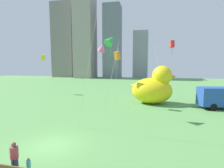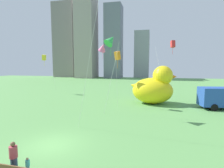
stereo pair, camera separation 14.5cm
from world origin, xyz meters
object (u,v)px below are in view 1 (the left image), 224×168
Objects in this scene: person_child at (29,165)px; giant_inflatable_duck at (154,88)px; person_adult at (14,156)px; kite_red at (172,44)px; kite_yellow at (43,58)px; kite_orange at (117,56)px; kite_green at (111,40)px; box_truck at (223,98)px; kite_pink at (102,48)px.

giant_inflatable_duck reaches higher than person_child.
person_child is at bearing -109.32° from giant_inflatable_duck.
person_adult is 26.89m from kite_red.
person_child is at bearing -112.21° from kite_red.
person_adult is at bearing -59.41° from kite_yellow.
kite_orange is (-4.99, -3.07, 4.59)m from giant_inflatable_duck.
kite_green is at bearing 80.87° from person_child.
kite_red is 11.01m from kite_orange.
kite_red is at bearing 56.47° from giant_inflatable_duck.
box_truck is 0.73× the size of kite_green.
person_child is 0.10× the size of kite_green.
kite_green reaches higher than kite_orange.
kite_red is at bearing -1.74° from kite_yellow.
kite_yellow is (-14.10, 6.07, -1.15)m from kite_pink.
person_child is 17.32m from kite_orange.
person_child is 23.63m from box_truck.
kite_pink reaches higher than person_adult.
kite_orange is 0.83× the size of kite_green.
kite_yellow is (-21.77, 5.07, 4.81)m from giant_inflatable_duck.
person_adult is at bearing -176.92° from person_child.
person_child is at bearing -57.95° from kite_yellow.
box_truck is at bearing -42.93° from kite_red.
kite_orange is (16.78, -8.15, -0.21)m from kite_yellow.
person_adult is 0.19× the size of kite_green.
giant_inflatable_duck is 0.87× the size of kite_yellow.
kite_pink is 1.20× the size of kite_orange.
kite_pink is at bearing 142.20° from kite_orange.
kite_green is at bearing -155.38° from box_truck.
kite_yellow is 18.66m from kite_orange.
kite_yellow is at bearing 122.05° from person_child.
box_truck is at bearing -8.47° from giant_inflatable_duck.
box_truck is 0.74× the size of kite_pink.
person_adult is 0.26× the size of box_truck.
person_child is 0.09× the size of kite_red.
giant_inflatable_duck is at bearing 171.53° from box_truck.
kite_yellow reaches higher than giant_inflatable_duck.
kite_green is at bearing -36.94° from kite_yellow.
kite_orange is at bearing 83.98° from person_child.
kite_red is 1.06× the size of kite_green.
kite_green is (2.82, -6.66, 0.10)m from kite_pink.
kite_pink is (-0.18, 18.09, 7.42)m from person_adult.
kite_yellow is at bearing 120.59° from person_adult.
box_truck reaches higher than person_child.
kite_yellow is 0.80× the size of kite_red.
kite_green is (0.14, -4.58, 1.46)m from kite_orange.
kite_orange reaches higher than person_adult.
giant_inflatable_duck is at bearing 68.57° from person_adult.
kite_pink is at bearing 90.56° from person_adult.
kite_orange reaches higher than box_truck.
person_adult is 0.23× the size of kite_orange.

